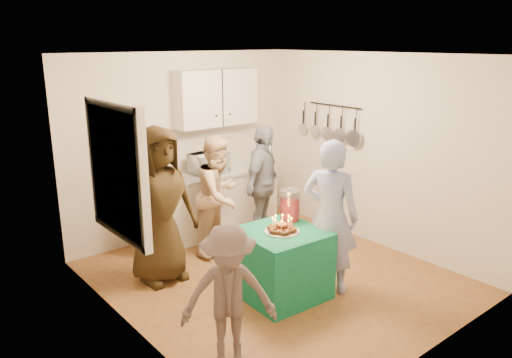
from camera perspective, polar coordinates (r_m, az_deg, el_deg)
floor at (r=6.11m, az=2.13°, el=-11.14°), size 4.00×4.00×0.00m
ceiling at (r=5.46m, az=2.41°, el=14.04°), size 4.00×4.00×0.00m
back_wall at (r=7.22m, az=-8.38°, el=3.87°), size 3.60×3.60×0.00m
left_wall at (r=4.69m, az=-14.41°, el=-2.90°), size 4.00×4.00×0.00m
right_wall at (r=6.94m, az=13.44°, el=3.14°), size 4.00×4.00×0.00m
window_night at (r=4.90m, az=-15.81°, el=0.83°), size 0.04×1.00×1.20m
counter at (r=7.30m, az=-5.54°, el=-2.97°), size 2.20×0.58×0.86m
countertop at (r=7.17m, az=-5.64°, el=0.48°), size 2.24×0.62×0.05m
upper_cabinet at (r=7.26m, az=-4.55°, el=9.25°), size 1.30×0.30×0.80m
pot_rack at (r=7.26m, az=8.80°, el=6.33°), size 0.12×1.00×0.60m
microwave at (r=7.15m, az=-5.42°, el=1.85°), size 0.57×0.42×0.29m
party_table at (r=5.57m, az=2.89°, el=-9.59°), size 0.90×0.90×0.76m
donut_cake at (r=5.36m, az=2.98°, el=-5.17°), size 0.38×0.38×0.18m
punch_jar at (r=5.68m, az=3.91°, el=-3.09°), size 0.22×0.22×0.34m
man_birthday at (r=5.57m, az=8.46°, el=-4.28°), size 0.65×0.75×1.74m
woman_back_left at (r=5.83m, az=-11.03°, el=-2.95°), size 0.91×0.60×1.85m
woman_back_center at (r=6.54m, az=-4.25°, el=-1.86°), size 0.94×0.85×1.58m
woman_back_right at (r=6.93m, az=0.78°, el=-0.53°), size 1.04×0.81×1.64m
child_near_left at (r=4.37m, az=-3.15°, el=-13.25°), size 0.96×0.85×1.29m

